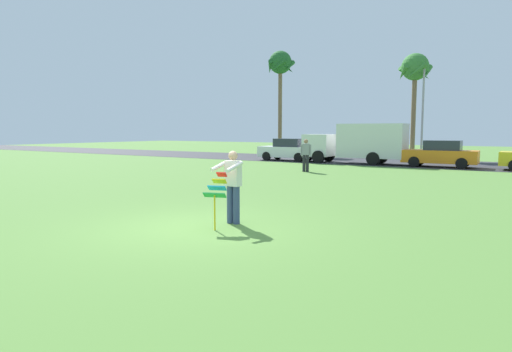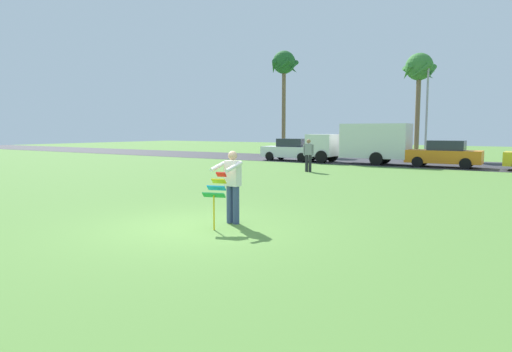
{
  "view_description": "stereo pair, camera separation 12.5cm",
  "coord_description": "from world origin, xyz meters",
  "px_view_note": "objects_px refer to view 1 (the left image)",
  "views": [
    {
      "loc": [
        6.51,
        -7.55,
        2.22
      ],
      "look_at": [
        0.47,
        1.86,
        1.05
      ],
      "focal_mm": 30.94,
      "sensor_mm": 36.0,
      "label": 1
    },
    {
      "loc": [
        6.62,
        -7.49,
        2.22
      ],
      "look_at": [
        0.47,
        1.86,
        1.05
      ],
      "focal_mm": 30.94,
      "sensor_mm": 36.0,
      "label": 2
    }
  ],
  "objects_px": {
    "palm_tree_left_near": "(280,67)",
    "streetlight_pole": "(423,107)",
    "kite_held": "(217,191)",
    "palm_tree_right_near": "(415,71)",
    "parked_car_orange": "(440,154)",
    "parked_car_white": "(288,150)",
    "person_walker_near": "(306,154)",
    "person_kite_flyer": "(233,184)",
    "parked_truck_white_box": "(360,142)"
  },
  "relations": [
    {
      "from": "parked_car_white",
      "to": "palm_tree_right_near",
      "type": "xyz_separation_m",
      "value": [
        6.8,
        8.16,
        6.01
      ]
    },
    {
      "from": "person_walker_near",
      "to": "parked_car_white",
      "type": "bearing_deg",
      "value": 124.86
    },
    {
      "from": "palm_tree_right_near",
      "to": "person_walker_near",
      "type": "xyz_separation_m",
      "value": [
        -1.92,
        -15.15,
        -5.85
      ]
    },
    {
      "from": "parked_car_white",
      "to": "palm_tree_left_near",
      "type": "bearing_deg",
      "value": 123.17
    },
    {
      "from": "palm_tree_left_near",
      "to": "streetlight_pole",
      "type": "relative_size",
      "value": 1.36
    },
    {
      "from": "parked_car_white",
      "to": "person_walker_near",
      "type": "height_order",
      "value": "person_walker_near"
    },
    {
      "from": "palm_tree_left_near",
      "to": "person_walker_near",
      "type": "relative_size",
      "value": 5.49
    },
    {
      "from": "palm_tree_left_near",
      "to": "streetlight_pole",
      "type": "height_order",
      "value": "palm_tree_left_near"
    },
    {
      "from": "parked_car_white",
      "to": "parked_truck_white_box",
      "type": "height_order",
      "value": "parked_truck_white_box"
    },
    {
      "from": "person_walker_near",
      "to": "streetlight_pole",
      "type": "bearing_deg",
      "value": 79.49
    },
    {
      "from": "person_kite_flyer",
      "to": "palm_tree_right_near",
      "type": "bearing_deg",
      "value": 95.03
    },
    {
      "from": "person_kite_flyer",
      "to": "palm_tree_left_near",
      "type": "height_order",
      "value": "palm_tree_left_near"
    },
    {
      "from": "parked_car_white",
      "to": "person_walker_near",
      "type": "relative_size",
      "value": 2.43
    },
    {
      "from": "parked_car_orange",
      "to": "palm_tree_left_near",
      "type": "xyz_separation_m",
      "value": [
        -15.65,
        8.1,
        7.23
      ]
    },
    {
      "from": "palm_tree_left_near",
      "to": "parked_truck_white_box",
      "type": "bearing_deg",
      "value": -37.28
    },
    {
      "from": "parked_truck_white_box",
      "to": "parked_car_orange",
      "type": "relative_size",
      "value": 1.59
    },
    {
      "from": "parked_car_orange",
      "to": "palm_tree_right_near",
      "type": "xyz_separation_m",
      "value": [
        -3.56,
        8.15,
        6.01
      ]
    },
    {
      "from": "parked_car_orange",
      "to": "parked_truck_white_box",
      "type": "bearing_deg",
      "value": -179.98
    },
    {
      "from": "kite_held",
      "to": "palm_tree_right_near",
      "type": "height_order",
      "value": "palm_tree_right_near"
    },
    {
      "from": "kite_held",
      "to": "person_kite_flyer",
      "type": "bearing_deg",
      "value": 92.09
    },
    {
      "from": "streetlight_pole",
      "to": "kite_held",
      "type": "bearing_deg",
      "value": -86.6
    },
    {
      "from": "kite_held",
      "to": "palm_tree_right_near",
      "type": "bearing_deg",
      "value": 94.97
    },
    {
      "from": "parked_car_orange",
      "to": "parked_car_white",
      "type": "bearing_deg",
      "value": -179.99
    },
    {
      "from": "person_kite_flyer",
      "to": "kite_held",
      "type": "bearing_deg",
      "value": -87.91
    },
    {
      "from": "streetlight_pole",
      "to": "person_walker_near",
      "type": "xyz_separation_m",
      "value": [
        -2.73,
        -14.74,
        -3.06
      ]
    },
    {
      "from": "kite_held",
      "to": "palm_tree_left_near",
      "type": "distance_m",
      "value": 32.78
    },
    {
      "from": "parked_truck_white_box",
      "to": "parked_car_white",
      "type": "bearing_deg",
      "value": 179.99
    },
    {
      "from": "person_kite_flyer",
      "to": "parked_car_orange",
      "type": "bearing_deg",
      "value": 86.82
    },
    {
      "from": "person_kite_flyer",
      "to": "parked_truck_white_box",
      "type": "xyz_separation_m",
      "value": [
        -3.91,
        19.75,
        0.46
      ]
    },
    {
      "from": "parked_car_orange",
      "to": "streetlight_pole",
      "type": "bearing_deg",
      "value": 109.5
    },
    {
      "from": "kite_held",
      "to": "parked_car_white",
      "type": "relative_size",
      "value": 0.3
    },
    {
      "from": "palm_tree_right_near",
      "to": "streetlight_pole",
      "type": "relative_size",
      "value": 1.17
    },
    {
      "from": "person_kite_flyer",
      "to": "parked_truck_white_box",
      "type": "distance_m",
      "value": 20.13
    },
    {
      "from": "person_kite_flyer",
      "to": "palm_tree_left_near",
      "type": "distance_m",
      "value": 32.2
    },
    {
      "from": "palm_tree_left_near",
      "to": "palm_tree_right_near",
      "type": "distance_m",
      "value": 12.15
    },
    {
      "from": "palm_tree_right_near",
      "to": "streetlight_pole",
      "type": "xyz_separation_m",
      "value": [
        0.81,
        -0.4,
        -2.79
      ]
    },
    {
      "from": "palm_tree_right_near",
      "to": "streetlight_pole",
      "type": "height_order",
      "value": "palm_tree_right_near"
    },
    {
      "from": "streetlight_pole",
      "to": "parked_truck_white_box",
      "type": "bearing_deg",
      "value": -106.23
    },
    {
      "from": "parked_truck_white_box",
      "to": "streetlight_pole",
      "type": "relative_size",
      "value": 0.96
    },
    {
      "from": "kite_held",
      "to": "palm_tree_left_near",
      "type": "relative_size",
      "value": 0.13
    },
    {
      "from": "kite_held",
      "to": "streetlight_pole",
      "type": "height_order",
      "value": "streetlight_pole"
    },
    {
      "from": "person_walker_near",
      "to": "person_kite_flyer",
      "type": "bearing_deg",
      "value": -71.04
    },
    {
      "from": "palm_tree_right_near",
      "to": "palm_tree_left_near",
      "type": "bearing_deg",
      "value": -179.75
    },
    {
      "from": "parked_car_white",
      "to": "parked_car_orange",
      "type": "xyz_separation_m",
      "value": [
        10.35,
        0.0,
        0.0
      ]
    },
    {
      "from": "kite_held",
      "to": "parked_truck_white_box",
      "type": "xyz_separation_m",
      "value": [
        -3.93,
        20.38,
        0.54
      ]
    },
    {
      "from": "parked_car_orange",
      "to": "streetlight_pole",
      "type": "relative_size",
      "value": 0.61
    },
    {
      "from": "person_kite_flyer",
      "to": "person_walker_near",
      "type": "relative_size",
      "value": 1.0
    },
    {
      "from": "person_kite_flyer",
      "to": "palm_tree_left_near",
      "type": "relative_size",
      "value": 0.18
    },
    {
      "from": "palm_tree_left_near",
      "to": "palm_tree_right_near",
      "type": "relative_size",
      "value": 1.16
    },
    {
      "from": "parked_car_orange",
      "to": "palm_tree_left_near",
      "type": "distance_m",
      "value": 19.05
    }
  ]
}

